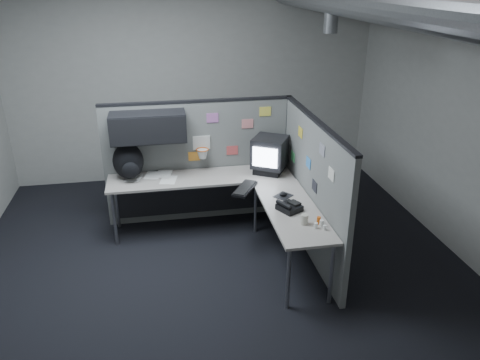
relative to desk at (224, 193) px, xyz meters
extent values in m
cube|color=black|center=(-0.15, -0.70, -0.62)|extent=(5.60, 5.60, 0.01)
cube|color=#9E9E99|center=(-0.15, 2.10, 0.99)|extent=(5.60, 0.01, 3.20)
cube|color=#9E9E99|center=(-0.15, -3.51, 0.99)|extent=(5.60, 0.01, 3.20)
cube|color=#9E9E99|center=(2.66, -0.70, 0.99)|extent=(0.01, 5.60, 3.20)
cylinder|color=slate|center=(1.25, 0.10, 1.99)|extent=(0.16, 0.16, 0.30)
cube|color=slate|center=(-0.23, 0.60, 0.19)|extent=(2.43, 0.06, 1.60)
cube|color=black|center=(-0.23, 0.60, 1.00)|extent=(2.43, 0.07, 0.03)
cube|color=black|center=(0.95, 0.60, 0.19)|extent=(0.07, 0.07, 1.60)
cube|color=black|center=(-0.85, 0.40, 0.76)|extent=(0.90, 0.35, 0.35)
cube|color=black|center=(-0.85, 0.22, 0.76)|extent=(0.90, 0.02, 0.33)
cube|color=silver|center=(-0.20, 0.56, 0.47)|extent=(0.22, 0.02, 0.18)
torus|color=#D85914|center=(-0.20, 0.47, 0.41)|extent=(0.16, 0.16, 0.01)
cone|color=white|center=(-0.20, 0.47, 0.35)|extent=(0.14, 0.14, 0.11)
cube|color=silver|center=(-1.10, 0.56, 0.41)|extent=(0.15, 0.01, 0.12)
cube|color=#B266B2|center=(-0.05, 0.56, 0.79)|extent=(0.15, 0.01, 0.12)
cube|color=#CC4C4C|center=(0.20, 0.56, 0.34)|extent=(0.15, 0.01, 0.12)
cube|color=#D87F7F|center=(0.40, 0.56, 0.69)|extent=(0.15, 0.01, 0.12)
cube|color=#E5D84C|center=(0.63, 0.56, 0.84)|extent=(0.15, 0.01, 0.12)
cube|color=orange|center=(-0.30, 0.56, 0.29)|extent=(0.15, 0.01, 0.12)
cube|color=slate|center=(0.95, -0.49, 0.19)|extent=(0.06, 2.23, 1.60)
cube|color=black|center=(0.95, -0.49, 1.00)|extent=(0.07, 2.23, 0.03)
cube|color=gold|center=(0.92, -0.05, 0.74)|extent=(0.01, 0.15, 0.12)
cube|color=#337FCC|center=(0.92, -0.40, 0.49)|extent=(0.01, 0.15, 0.12)
cube|color=gray|center=(0.92, -0.80, 0.79)|extent=(0.01, 0.15, 0.12)
cube|color=#4CB266|center=(0.92, 0.20, 0.34)|extent=(0.01, 0.15, 0.12)
cube|color=silver|center=(0.92, -1.10, 0.64)|extent=(0.01, 0.15, 0.12)
cube|color=#26262D|center=(0.92, -0.65, 0.31)|extent=(0.01, 0.15, 0.12)
cube|color=#9E968F|center=(-0.25, 0.28, 0.10)|extent=(2.30, 0.56, 0.03)
cube|color=#9E968F|center=(0.63, -0.78, 0.10)|extent=(0.56, 1.55, 0.03)
cube|color=black|center=(-0.25, 0.50, -0.21)|extent=(2.18, 0.02, 0.55)
cylinder|color=gray|center=(-1.33, 0.06, -0.26)|extent=(0.04, 0.04, 0.70)
cylinder|color=gray|center=(-1.33, 0.50, -0.26)|extent=(0.04, 0.04, 0.70)
cylinder|color=gray|center=(0.41, 0.06, -0.26)|extent=(0.04, 0.04, 0.70)
cylinder|color=gray|center=(0.41, -1.48, -0.26)|extent=(0.04, 0.04, 0.70)
cylinder|color=gray|center=(0.85, -1.48, -0.26)|extent=(0.04, 0.04, 0.70)
cube|color=black|center=(0.64, 0.30, 0.15)|extent=(0.48, 0.50, 0.08)
cube|color=black|center=(0.64, 0.30, 0.38)|extent=(0.55, 0.55, 0.38)
cube|color=#D1E1F9|center=(0.53, 0.11, 0.38)|extent=(0.28, 0.17, 0.25)
cube|color=black|center=(0.22, -0.21, 0.13)|extent=(0.38, 0.48, 0.03)
cube|color=black|center=(0.22, -0.21, 0.15)|extent=(0.33, 0.44, 0.01)
cube|color=black|center=(0.62, -0.45, 0.12)|extent=(0.25, 0.25, 0.01)
ellipsoid|color=black|center=(0.62, -0.45, 0.14)|extent=(0.10, 0.07, 0.04)
cube|color=black|center=(0.60, -0.80, 0.15)|extent=(0.29, 0.30, 0.06)
cylinder|color=black|center=(0.53, -0.82, 0.20)|extent=(0.14, 0.20, 0.05)
cube|color=black|center=(0.66, -0.78, 0.19)|extent=(0.14, 0.15, 0.02)
cylinder|color=silver|center=(0.82, -1.20, 0.15)|extent=(0.05, 0.05, 0.07)
cylinder|color=silver|center=(0.75, -1.23, 0.15)|extent=(0.05, 0.05, 0.06)
cylinder|color=silver|center=(0.83, -1.27, 0.14)|extent=(0.04, 0.04, 0.05)
cylinder|color=#D85914|center=(0.81, -1.14, 0.16)|extent=(0.05, 0.05, 0.08)
cylinder|color=#B8B3A2|center=(0.66, -1.12, 0.17)|extent=(0.08, 0.08, 0.11)
cube|color=white|center=(-0.65, 0.25, 0.12)|extent=(0.24, 0.30, 0.00)
cube|color=white|center=(-0.84, 0.42, 0.12)|extent=(0.24, 0.30, 0.00)
cube|color=white|center=(-1.07, 0.38, 0.12)|extent=(0.24, 0.30, 0.00)
cube|color=white|center=(-0.70, 0.44, 0.13)|extent=(0.24, 0.30, 0.00)
ellipsoid|color=black|center=(-1.12, 0.39, 0.35)|extent=(0.41, 0.33, 0.46)
ellipsoid|color=black|center=(-1.09, 0.23, 0.28)|extent=(0.22, 0.15, 0.21)
camera|label=1|loc=(-0.72, -5.11, 2.43)|focal=35.00mm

